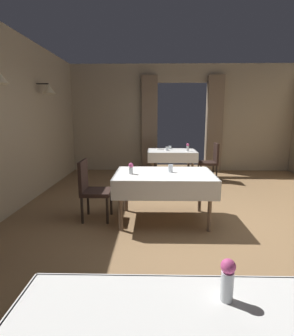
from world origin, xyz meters
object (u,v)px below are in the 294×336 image
object	(u,v)px
dining_table_far	(172,154)
dining_table_mid	(164,179)
glass_far_d	(170,147)
flower_vase_mid	(131,168)
glass_mid_b	(171,168)
flower_vase_near	(227,278)
plate_far_b	(160,149)
glass_far_c	(167,149)
chair_far_right	(211,160)
chair_mid_left	(91,187)
flower_vase_far	(188,147)

from	to	relation	value
dining_table_far	dining_table_mid	bearing A→B (deg)	-96.27
glass_far_d	dining_table_mid	bearing A→B (deg)	-95.15
flower_vase_mid	glass_mid_b	bearing A→B (deg)	12.94
flower_vase_near	plate_far_b	bearing A→B (deg)	91.71
dining_table_mid	flower_vase_mid	size ratio (longest dim) A/B	8.87
plate_far_b	glass_far_c	world-z (taller)	glass_far_c
dining_table_mid	dining_table_far	bearing A→B (deg)	83.73
flower_vase_mid	glass_mid_b	world-z (taller)	flower_vase_mid
chair_far_right	flower_vase_mid	distance (m)	3.27
chair_mid_left	flower_vase_far	bearing A→B (deg)	54.11
dining_table_mid	flower_vase_far	distance (m)	2.59
chair_mid_left	flower_vase_far	size ratio (longest dim) A/B	4.89
flower_vase_near	glass_mid_b	xyz separation A→B (m)	(-0.08, 2.91, -0.05)
dining_table_mid	dining_table_far	xyz separation A→B (m)	(0.29, 2.67, -0.01)
flower_vase_far	glass_far_c	size ratio (longest dim) A/B	1.97
glass_mid_b	flower_vase_mid	bearing A→B (deg)	-167.06
dining_table_far	flower_vase_near	distance (m)	5.53
flower_vase_far	plate_far_b	distance (m)	0.74
flower_vase_near	dining_table_far	bearing A→B (deg)	88.81
flower_vase_near	glass_far_d	world-z (taller)	flower_vase_near
chair_far_right	glass_far_c	size ratio (longest dim) A/B	9.63
flower_vase_mid	glass_mid_b	xyz separation A→B (m)	(0.59, 0.14, -0.03)
dining_table_mid	flower_vase_mid	xyz separation A→B (m)	(-0.50, -0.08, 0.18)
dining_table_far	plate_far_b	world-z (taller)	plate_far_b
chair_far_right	glass_far_c	distance (m)	1.13
chair_mid_left	flower_vase_near	world-z (taller)	flower_vase_near
dining_table_mid	glass_far_d	bearing A→B (deg)	84.85
flower_vase_mid	glass_far_c	size ratio (longest dim) A/B	1.72
chair_far_right	plate_far_b	bearing A→B (deg)	171.90
dining_table_mid	flower_vase_far	bearing A→B (deg)	75.11
flower_vase_mid	plate_far_b	xyz separation A→B (m)	(0.50, 2.91, -0.08)
flower_vase_far	glass_mid_b	bearing A→B (deg)	-103.05
dining_table_far	flower_vase_far	world-z (taller)	flower_vase_far
chair_mid_left	flower_vase_mid	world-z (taller)	chair_mid_left
dining_table_far	glass_mid_b	xyz separation A→B (m)	(-0.19, -2.61, 0.16)
glass_mid_b	glass_far_c	world-z (taller)	glass_mid_b
glass_mid_b	plate_far_b	size ratio (longest dim) A/B	0.63
dining_table_far	glass_mid_b	size ratio (longest dim) A/B	10.02
dining_table_mid	plate_far_b	bearing A→B (deg)	89.82
flower_vase_mid	chair_far_right	bearing A→B (deg)	57.18
dining_table_far	flower_vase_mid	distance (m)	2.87
flower_vase_far	plate_far_b	bearing A→B (deg)	152.90
flower_vase_near	glass_far_d	distance (m)	5.79
plate_far_b	glass_far_d	size ratio (longest dim) A/B	2.28
chair_far_right	dining_table_mid	bearing A→B (deg)	-115.51
dining_table_far	flower_vase_far	distance (m)	0.46
dining_table_mid	flower_vase_near	distance (m)	2.86
flower_vase_far	chair_far_right	bearing A→B (deg)	14.56
chair_far_right	flower_vase_mid	bearing A→B (deg)	-122.82
dining_table_mid	flower_vase_far	world-z (taller)	flower_vase_far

